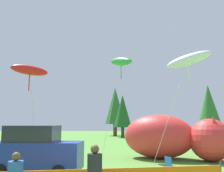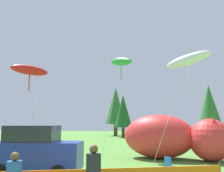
{
  "view_description": "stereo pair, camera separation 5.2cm",
  "coord_description": "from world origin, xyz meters",
  "views": [
    {
      "loc": [
        1.5,
        -10.79,
        2.41
      ],
      "look_at": [
        1.06,
        5.92,
        4.85
      ],
      "focal_mm": 40.0,
      "sensor_mm": 36.0,
      "label": 1
    },
    {
      "loc": [
        1.55,
        -10.79,
        2.41
      ],
      "look_at": [
        1.06,
        5.92,
        4.85
      ],
      "focal_mm": 40.0,
      "sensor_mm": 36.0,
      "label": 2
    }
  ],
  "objects": [
    {
      "name": "kite_white_ghost",
      "position": [
        5.43,
        3.05,
        5.9
      ],
      "size": [
        3.2,
        2.26,
        6.44
      ],
      "color": "silver",
      "rests_on": "ground"
    },
    {
      "name": "kite_red_lizard",
      "position": [
        -4.0,
        4.2,
        5.59
      ],
      "size": [
        2.27,
        1.78,
        5.99
      ],
      "color": "silver",
      "rests_on": "ground"
    },
    {
      "name": "horizon_tree_mid",
      "position": [
        2.16,
        29.87,
        4.22
      ],
      "size": [
        2.88,
        2.88,
        6.87
      ],
      "color": "brown",
      "rests_on": "ground"
    },
    {
      "name": "kite_green_fish",
      "position": [
        1.69,
        6.87,
        6.76
      ],
      "size": [
        2.45,
        2.34,
        7.38
      ],
      "color": "silver",
      "rests_on": "ground"
    },
    {
      "name": "horizon_tree_west",
      "position": [
        0.86,
        35.4,
        5.46
      ],
      "size": [
        3.73,
        3.73,
        8.89
      ],
      "color": "brown",
      "rests_on": "ground"
    },
    {
      "name": "horizon_tree_east",
      "position": [
        16.17,
        30.15,
        5.23
      ],
      "size": [
        3.57,
        3.57,
        8.52
      ],
      "color": "brown",
      "rests_on": "ground"
    },
    {
      "name": "parked_car",
      "position": [
        -2.39,
        1.08,
        1.09
      ],
      "size": [
        4.26,
        2.02,
        2.26
      ],
      "rotation": [
        0.0,
        0.0,
        -0.05
      ],
      "color": "navy",
      "rests_on": "ground"
    },
    {
      "name": "inflatable_cat",
      "position": [
        5.07,
        6.22,
        1.36
      ],
      "size": [
        7.14,
        4.79,
        2.94
      ],
      "rotation": [
        0.0,
        0.0,
        -0.38
      ],
      "color": "red",
      "rests_on": "ground"
    },
    {
      "name": "folding_chair",
      "position": [
        3.74,
        0.29,
        0.56
      ],
      "size": [
        0.68,
        0.68,
        0.95
      ],
      "rotation": [
        0.0,
        0.0,
        0.37
      ],
      "color": "#1959A5",
      "rests_on": "ground"
    }
  ]
}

